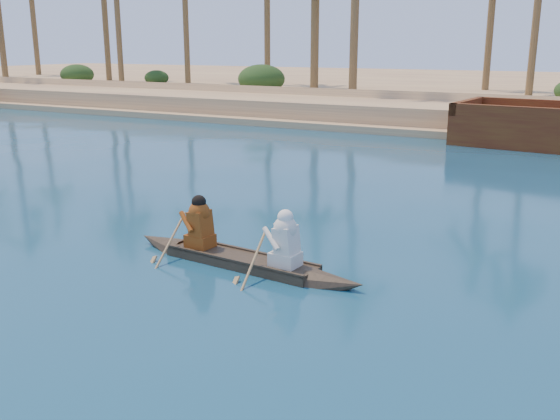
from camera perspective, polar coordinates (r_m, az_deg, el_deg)
The scene contains 4 objects.
ground at distance 11.37m, azimuth -11.01°, elevation -8.36°, with size 160.00×160.00×0.00m, color navy.
sandy_embankment at distance 55.43m, azimuth 21.62°, elevation 9.85°, with size 150.00×51.00×1.50m.
shrub_cluster at distance 40.20m, azimuth 18.86°, elevation 9.52°, with size 100.00×6.00×2.40m, color #183413, non-canonical shape.
canoe at distance 12.91m, azimuth -3.60°, elevation -3.81°, with size 5.67×1.22×1.55m.
Camera 1 is at (6.75, -7.99, 4.44)m, focal length 40.00 mm.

